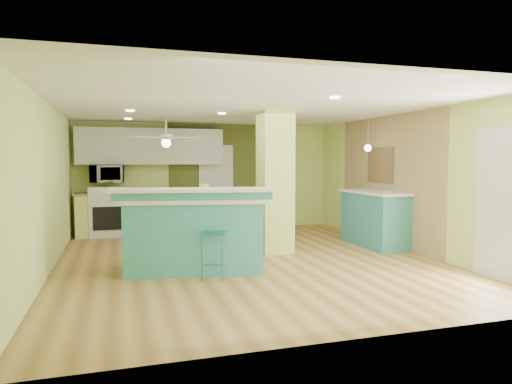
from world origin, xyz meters
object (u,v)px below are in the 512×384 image
Objects in this scene: bar_stool at (215,230)px; side_counter at (375,218)px; fruit_bowl at (163,190)px; canister at (204,190)px; peninsula at (194,232)px.

side_counter reaches higher than bar_stool.
side_counter is at bearing 45.84° from bar_stool.
canister reaches higher than fruit_bowl.
canister is at bearing 115.16° from bar_stool.
side_counter is (3.44, 1.47, -0.15)m from bar_stool.
peninsula is 8.21× the size of fruit_bowl.
fruit_bowl is at bearing 102.15° from peninsula.
peninsula is at bearing -165.24° from side_counter.
bar_stool is at bearing -85.49° from fruit_bowl.
bar_stool is 3.75m from side_counter.
fruit_bowl is at bearing 94.90° from canister.
canister is (0.29, -3.44, 0.21)m from fruit_bowl.
side_counter is at bearing 25.03° from peninsula.
peninsula is at bearing -140.61° from canister.
bar_stool is 0.62× the size of side_counter.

